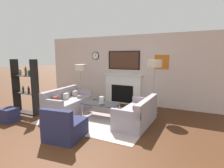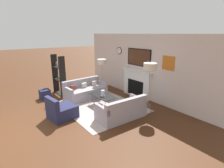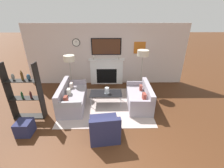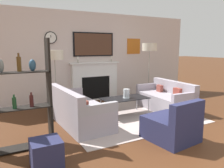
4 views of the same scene
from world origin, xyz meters
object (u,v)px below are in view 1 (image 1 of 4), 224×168
at_px(coffee_table, 101,104).
at_px(ottoman, 9,115).
at_px(armchair, 65,128).
at_px(hurricane_candle, 101,100).
at_px(floor_lamp_left, 80,68).
at_px(shelf_unit, 25,87).
at_px(couch_right, 137,114).
at_px(couch_left, 68,104).
at_px(floor_lamp_right, 155,64).

xyz_separation_m(coffee_table, ottoman, (-2.18, -1.52, -0.21)).
bearing_deg(armchair, hurricane_candle, 88.31).
bearing_deg(armchair, coffee_table, 89.48).
bearing_deg(ottoman, floor_lamp_left, 73.11).
height_order(armchair, shelf_unit, shelf_unit).
height_order(couch_right, hurricane_candle, couch_right).
bearing_deg(hurricane_candle, couch_right, -3.47).
distance_m(couch_right, armchair, 2.00).
height_order(coffee_table, ottoman, coffee_table).
bearing_deg(shelf_unit, coffee_table, 17.58).
xyz_separation_m(couch_left, armchair, (1.20, -1.57, -0.04)).
bearing_deg(hurricane_candle, ottoman, -145.67).
height_order(hurricane_candle, floor_lamp_left, floor_lamp_left).
height_order(couch_left, ottoman, couch_left).
relative_size(couch_left, ottoman, 4.51).
relative_size(couch_left, armchair, 2.02).
bearing_deg(hurricane_candle, floor_lamp_right, 34.50).
bearing_deg(floor_lamp_right, hurricane_candle, -145.50).
bearing_deg(shelf_unit, floor_lamp_right, 24.01).
height_order(couch_right, coffee_table, couch_right).
bearing_deg(floor_lamp_left, ottoman, -106.89).
bearing_deg(ottoman, coffee_table, 34.97).
relative_size(couch_right, shelf_unit, 0.91).
bearing_deg(hurricane_candle, couch_left, -176.70).
xyz_separation_m(coffee_table, floor_lamp_left, (-1.43, 0.95, 1.03)).
xyz_separation_m(couch_right, shelf_unit, (-3.62, -0.68, 0.61)).
height_order(couch_left, couch_right, couch_left).
height_order(hurricane_candle, floor_lamp_right, floor_lamp_right).
bearing_deg(shelf_unit, couch_left, 29.72).
height_order(couch_left, floor_lamp_right, floor_lamp_right).
relative_size(couch_right, ottoman, 4.04).
relative_size(armchair, ottoman, 2.23).
distance_m(couch_right, coffee_table, 1.23).
bearing_deg(couch_right, armchair, -128.14).
relative_size(couch_right, hurricane_candle, 7.43).
distance_m(armchair, ottoman, 2.17).
xyz_separation_m(couch_right, coffee_table, (-1.22, 0.09, 0.13)).
xyz_separation_m(couch_left, floor_lamp_left, (-0.21, 1.03, 1.15)).
xyz_separation_m(armchair, ottoman, (-2.16, 0.13, -0.06)).
distance_m(floor_lamp_left, floor_lamp_right, 2.86).
distance_m(coffee_table, shelf_unit, 2.56).
xyz_separation_m(couch_right, floor_lamp_right, (0.21, 1.03, 1.36)).
relative_size(couch_right, coffee_table, 1.44).
relative_size(floor_lamp_left, ottoman, 3.92).
xyz_separation_m(hurricane_candle, ottoman, (-2.21, -1.51, -0.33)).
xyz_separation_m(couch_left, shelf_unit, (-1.18, -0.68, 0.59)).
bearing_deg(floor_lamp_right, couch_right, -101.58).
xyz_separation_m(couch_right, floor_lamp_left, (-2.65, 1.03, 1.17)).
relative_size(coffee_table, floor_lamp_left, 0.72).
distance_m(couch_left, floor_lamp_left, 1.56).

